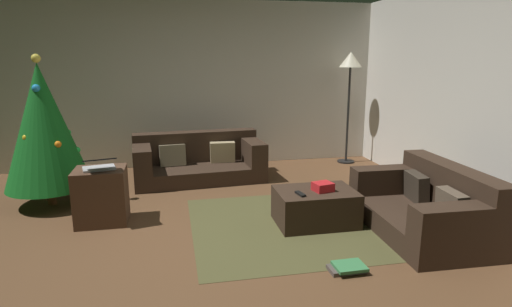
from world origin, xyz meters
name	(u,v)px	position (x,y,z in m)	size (l,w,h in m)	color
ground_plane	(204,245)	(0.00, 0.00, 0.00)	(6.40, 6.40, 0.00)	brown
rear_partition	(185,85)	(0.00, 3.14, 1.30)	(6.40, 0.12, 2.60)	silver
corner_partition	(508,100)	(3.14, 0.00, 1.30)	(0.12, 6.40, 2.60)	silver
couch_left	(198,161)	(0.11, 2.24, 0.27)	(1.87, 0.98, 0.66)	#332319
couch_right	(429,207)	(2.24, -0.15, 0.27)	(0.94, 1.54, 0.68)	#332319
ottoman	(315,207)	(1.21, 0.29, 0.18)	(0.82, 0.58, 0.37)	#332319
gift_box	(323,187)	(1.27, 0.26, 0.41)	(0.19, 0.17, 0.09)	red
tv_remote	(300,194)	(1.00, 0.18, 0.38)	(0.05, 0.16, 0.02)	black
christmas_tree	(44,126)	(-1.70, 1.49, 0.95)	(0.96, 0.96, 1.77)	brown
side_table	(101,196)	(-1.01, 0.77, 0.29)	(0.52, 0.44, 0.59)	#4C3323
laptop	(99,165)	(-1.00, 0.72, 0.64)	(0.39, 0.42, 0.16)	silver
book_stack	(348,268)	(1.13, -0.75, 0.03)	(0.30, 0.21, 0.06)	#4C423D
corner_lamp	(350,69)	(2.61, 2.73, 1.55)	(0.36, 0.36, 1.81)	black
area_rug	(315,223)	(1.21, 0.29, 0.00)	(2.60, 2.00, 0.01)	#494626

